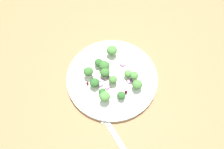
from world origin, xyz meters
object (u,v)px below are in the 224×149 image
Objects in this scene: broccoli_floret_0 at (99,63)px; broccoli_floret_2 at (134,75)px; plate at (112,78)px; fork at (116,137)px; broccoli_floret_1 at (112,50)px.

broccoli_floret_0 is 1.02× the size of broccoli_floret_2.
plate is 10.53× the size of broccoli_floret_0.
broccoli_floret_1 is at bearing -59.02° from fork.
broccoli_floret_0 is at bearing -48.23° from fork.
broccoli_floret_0 is 5.15cm from broccoli_floret_1.
broccoli_floret_1 is at bearing -61.25° from plate.
broccoli_floret_1 is 1.31× the size of broccoli_floret_2.
plate is 5.44cm from broccoli_floret_0.
fork is (-8.37, 13.39, -0.61)cm from plate.
broccoli_floret_2 is at bearing -156.76° from plate.
plate is 15.80cm from fork.
broccoli_floret_0 is (4.87, -1.43, 1.96)cm from plate.
broccoli_floret_2 is (-10.26, -0.88, 0.47)cm from broccoli_floret_0.
broccoli_floret_2 is (-8.89, 4.07, 0.05)cm from broccoli_floret_1.
broccoli_floret_2 is 0.13× the size of fork.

